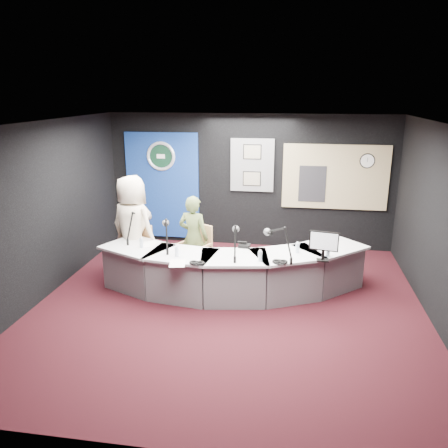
% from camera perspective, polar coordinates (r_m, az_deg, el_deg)
% --- Properties ---
extents(ground, '(6.00, 6.00, 0.00)m').
position_cam_1_polar(ground, '(7.15, 0.59, -10.38)').
color(ground, black).
rests_on(ground, ground).
extents(ceiling, '(6.00, 6.00, 0.02)m').
position_cam_1_polar(ceiling, '(6.39, 0.66, 12.61)').
color(ceiling, silver).
rests_on(ceiling, ground).
extents(wall_back, '(6.00, 0.02, 2.80)m').
position_cam_1_polar(wall_back, '(9.53, 3.27, 5.42)').
color(wall_back, black).
rests_on(wall_back, ground).
extents(wall_front, '(6.00, 0.02, 2.80)m').
position_cam_1_polar(wall_front, '(3.90, -5.98, -11.77)').
color(wall_front, black).
rests_on(wall_front, ground).
extents(wall_left, '(0.02, 6.00, 2.80)m').
position_cam_1_polar(wall_left, '(7.65, -22.20, 1.40)').
color(wall_left, black).
rests_on(wall_left, ground).
extents(wall_right, '(0.02, 6.00, 2.80)m').
position_cam_1_polar(wall_right, '(6.89, 26.15, -0.68)').
color(wall_right, black).
rests_on(wall_right, ground).
extents(broadcast_desk, '(4.50, 1.90, 0.75)m').
position_cam_1_polar(broadcast_desk, '(7.50, 0.84, -5.91)').
color(broadcast_desk, silver).
rests_on(broadcast_desk, ground).
extents(backdrop_panel, '(1.60, 0.05, 2.30)m').
position_cam_1_polar(backdrop_panel, '(9.90, -7.80, 4.83)').
color(backdrop_panel, navy).
rests_on(backdrop_panel, wall_back).
extents(agency_seal, '(0.63, 0.07, 0.63)m').
position_cam_1_polar(agency_seal, '(9.75, -8.02, 8.52)').
color(agency_seal, silver).
rests_on(agency_seal, backdrop_panel).
extents(seal_center, '(0.48, 0.01, 0.48)m').
position_cam_1_polar(seal_center, '(9.75, -8.01, 8.52)').
color(seal_center, black).
rests_on(seal_center, backdrop_panel).
extents(pinboard, '(0.90, 0.04, 1.10)m').
position_cam_1_polar(pinboard, '(9.43, 3.60, 7.46)').
color(pinboard, slate).
rests_on(pinboard, wall_back).
extents(framed_photo_upper, '(0.34, 0.02, 0.27)m').
position_cam_1_polar(framed_photo_upper, '(9.36, 3.61, 9.12)').
color(framed_photo_upper, '#7C725A').
rests_on(framed_photo_upper, pinboard).
extents(framed_photo_lower, '(0.34, 0.02, 0.27)m').
position_cam_1_polar(framed_photo_lower, '(9.45, 3.55, 5.75)').
color(framed_photo_lower, '#7C725A').
rests_on(framed_photo_lower, pinboard).
extents(booth_window_frame, '(2.12, 0.06, 1.32)m').
position_cam_1_polar(booth_window_frame, '(9.46, 13.92, 5.80)').
color(booth_window_frame, tan).
rests_on(booth_window_frame, wall_back).
extents(booth_glow, '(2.00, 0.02, 1.20)m').
position_cam_1_polar(booth_glow, '(9.45, 13.93, 5.79)').
color(booth_glow, '#D1C784').
rests_on(booth_glow, booth_window_frame).
extents(equipment_rack, '(0.55, 0.02, 0.75)m').
position_cam_1_polar(equipment_rack, '(9.43, 11.15, 5.02)').
color(equipment_rack, black).
rests_on(equipment_rack, booth_window_frame).
extents(wall_clock, '(0.28, 0.01, 0.28)m').
position_cam_1_polar(wall_clock, '(9.45, 17.74, 7.64)').
color(wall_clock, white).
rests_on(wall_clock, booth_window_frame).
extents(armchair_left, '(0.74, 0.74, 0.95)m').
position_cam_1_polar(armchair_left, '(8.20, -11.33, -3.46)').
color(armchair_left, tan).
rests_on(armchair_left, ground).
extents(armchair_right, '(0.80, 0.80, 1.05)m').
position_cam_1_polar(armchair_right, '(7.99, -3.86, -3.33)').
color(armchair_right, tan).
rests_on(armchair_right, ground).
extents(draped_jacket, '(0.47, 0.36, 0.70)m').
position_cam_1_polar(draped_jacket, '(8.40, -11.91, -1.99)').
color(draped_jacket, gray).
rests_on(draped_jacket, armchair_left).
extents(person_man, '(1.06, 0.87, 1.86)m').
position_cam_1_polar(person_man, '(8.06, -11.52, -0.44)').
color(person_man, beige).
rests_on(person_man, ground).
extents(person_woman, '(0.62, 0.48, 1.51)m').
position_cam_1_polar(person_woman, '(7.91, -3.89, -1.76)').
color(person_woman, '#526132').
rests_on(person_woman, ground).
extents(computer_monitor, '(0.42, 0.11, 0.29)m').
position_cam_1_polar(computer_monitor, '(6.93, 12.56, -2.11)').
color(computer_monitor, black).
rests_on(computer_monitor, broadcast_desk).
extents(desk_phone, '(0.20, 0.16, 0.05)m').
position_cam_1_polar(desk_phone, '(7.45, 2.61, -2.77)').
color(desk_phone, black).
rests_on(desk_phone, broadcast_desk).
extents(headphones_near, '(0.23, 0.23, 0.04)m').
position_cam_1_polar(headphones_near, '(6.84, 7.12, -4.75)').
color(headphones_near, black).
rests_on(headphones_near, broadcast_desk).
extents(headphones_far, '(0.20, 0.20, 0.03)m').
position_cam_1_polar(headphones_far, '(6.76, -3.47, -4.93)').
color(headphones_far, black).
rests_on(headphones_far, broadcast_desk).
extents(paper_stack, '(0.22, 0.31, 0.00)m').
position_cam_1_polar(paper_stack, '(7.69, -9.59, -2.55)').
color(paper_stack, white).
rests_on(paper_stack, broadcast_desk).
extents(notepad, '(0.29, 0.37, 0.00)m').
position_cam_1_polar(notepad, '(6.80, -5.94, -4.98)').
color(notepad, white).
rests_on(notepad, broadcast_desk).
extents(boom_mic_a, '(0.30, 0.71, 0.60)m').
position_cam_1_polar(boom_mic_a, '(7.86, -10.86, 0.09)').
color(boom_mic_a, black).
rests_on(boom_mic_a, broadcast_desk).
extents(boom_mic_b, '(0.31, 0.71, 0.60)m').
position_cam_1_polar(boom_mic_b, '(7.38, -7.34, -0.85)').
color(boom_mic_b, black).
rests_on(boom_mic_b, broadcast_desk).
extents(boom_mic_c, '(0.19, 0.74, 0.60)m').
position_cam_1_polar(boom_mic_c, '(6.98, 1.45, -1.72)').
color(boom_mic_c, black).
rests_on(boom_mic_c, broadcast_desk).
extents(boom_mic_d, '(0.52, 0.60, 0.60)m').
position_cam_1_polar(boom_mic_d, '(6.94, 7.00, -1.97)').
color(boom_mic_d, black).
rests_on(boom_mic_d, broadcast_desk).
extents(water_bottles, '(3.08, 0.53, 0.18)m').
position_cam_1_polar(water_bottles, '(7.11, 0.91, -3.16)').
color(water_bottles, silver).
rests_on(water_bottles, broadcast_desk).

